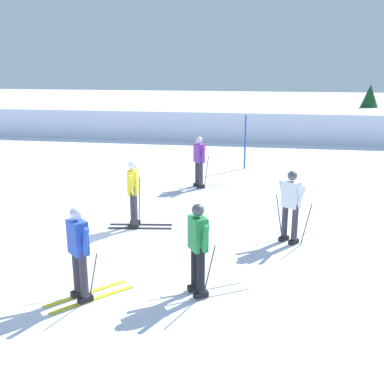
{
  "coord_description": "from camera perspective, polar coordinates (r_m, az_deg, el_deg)",
  "views": [
    {
      "loc": [
        3.94,
        -8.9,
        4.03
      ],
      "look_at": [
        2.07,
        2.19,
        0.9
      ],
      "focal_mm": 43.55,
      "sensor_mm": 36.0,
      "label": 1
    }
  ],
  "objects": [
    {
      "name": "ground_plane",
      "position": [
        10.53,
        -13.31,
        -7.39
      ],
      "size": [
        120.0,
        120.0,
        0.0
      ],
      "primitive_type": "plane",
      "color": "silver"
    },
    {
      "name": "far_snow_ridge",
      "position": [
        28.15,
        1.48,
        8.92
      ],
      "size": [
        80.0,
        7.32,
        1.54
      ],
      "primitive_type": "cube",
      "color": "silver",
      "rests_on": "ground"
    },
    {
      "name": "skier_purple",
      "position": [
        15.35,
        0.9,
        3.86
      ],
      "size": [
        1.52,
        1.22,
        1.71
      ],
      "color": "silver",
      "rests_on": "ground"
    },
    {
      "name": "skier_blue",
      "position": [
        8.27,
        -13.65,
        -7.05
      ],
      "size": [
        1.35,
        1.43,
        1.71
      ],
      "color": "gold",
      "rests_on": "ground"
    },
    {
      "name": "skier_yellow",
      "position": [
        11.69,
        -7.15,
        -0.01
      ],
      "size": [
        1.64,
        1.0,
        1.71
      ],
      "color": "black",
      "rests_on": "ground"
    },
    {
      "name": "skier_green",
      "position": [
        8.2,
        0.79,
        -6.76
      ],
      "size": [
        1.55,
        1.16,
        1.71
      ],
      "color": "silver",
      "rests_on": "ground"
    },
    {
      "name": "skier_white",
      "position": [
        10.79,
        12.03,
        -1.56
      ],
      "size": [
        1.29,
        1.48,
        1.71
      ],
      "color": "silver",
      "rests_on": "ground"
    },
    {
      "name": "trail_marker_pole",
      "position": [
        18.29,
        6.53,
        6.08
      ],
      "size": [
        0.07,
        0.07,
        2.09
      ],
      "primitive_type": "cylinder",
      "color": "#1E56AD",
      "rests_on": "ground"
    },
    {
      "name": "conifer_far_left",
      "position": [
        29.07,
        20.87,
        10.04
      ],
      "size": [
        1.7,
        1.7,
        2.84
      ],
      "color": "#513823",
      "rests_on": "ground"
    }
  ]
}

